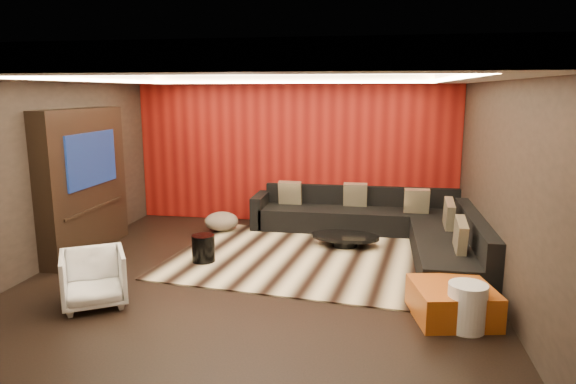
% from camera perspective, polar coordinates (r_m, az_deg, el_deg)
% --- Properties ---
extents(floor, '(6.00, 6.00, 0.02)m').
position_cam_1_polar(floor, '(7.03, -3.30, -9.36)').
color(floor, black).
rests_on(floor, ground).
extents(ceiling, '(6.00, 6.00, 0.02)m').
position_cam_1_polar(ceiling, '(6.60, -3.58, 14.24)').
color(ceiling, silver).
rests_on(ceiling, ground).
extents(wall_back, '(6.00, 0.02, 2.80)m').
position_cam_1_polar(wall_back, '(9.60, 0.73, 4.87)').
color(wall_back, black).
rests_on(wall_back, ground).
extents(wall_left, '(0.02, 6.00, 2.80)m').
position_cam_1_polar(wall_left, '(7.92, -25.15, 2.46)').
color(wall_left, black).
rests_on(wall_left, ground).
extents(wall_right, '(0.02, 6.00, 2.80)m').
position_cam_1_polar(wall_right, '(6.66, 22.66, 1.18)').
color(wall_right, black).
rests_on(wall_right, ground).
extents(red_feature_wall, '(5.98, 0.05, 2.78)m').
position_cam_1_polar(red_feature_wall, '(9.56, 0.69, 4.84)').
color(red_feature_wall, '#6B0C0A').
rests_on(red_feature_wall, ground).
extents(soffit_back, '(6.00, 0.60, 0.22)m').
position_cam_1_polar(soffit_back, '(9.24, 0.43, 12.63)').
color(soffit_back, silver).
rests_on(soffit_back, ground).
extents(soffit_front, '(6.00, 0.60, 0.22)m').
position_cam_1_polar(soffit_front, '(4.02, -12.86, 14.24)').
color(soffit_front, silver).
rests_on(soffit_front, ground).
extents(soffit_left, '(0.60, 4.80, 0.22)m').
position_cam_1_polar(soffit_left, '(7.68, -24.02, 11.98)').
color(soffit_left, silver).
rests_on(soffit_left, ground).
extents(soffit_right, '(0.60, 4.80, 0.22)m').
position_cam_1_polar(soffit_right, '(6.52, 20.81, 12.53)').
color(soffit_right, silver).
rests_on(soffit_right, ground).
extents(cove_back, '(4.80, 0.08, 0.04)m').
position_cam_1_polar(cove_back, '(8.90, 0.06, 12.11)').
color(cove_back, '#FFD899').
rests_on(cove_back, ground).
extents(cove_front, '(4.80, 0.08, 0.04)m').
position_cam_1_polar(cove_front, '(4.33, -11.04, 12.88)').
color(cove_front, '#FFD899').
rests_on(cove_front, ground).
extents(cove_left, '(0.08, 4.80, 0.04)m').
position_cam_1_polar(cove_left, '(7.50, -21.76, 11.51)').
color(cove_left, '#FFD899').
rests_on(cove_left, ground).
extents(cove_right, '(0.08, 4.80, 0.04)m').
position_cam_1_polar(cove_right, '(6.46, 17.73, 11.94)').
color(cove_right, '#FFD899').
rests_on(cove_right, ground).
extents(tv_surround, '(0.30, 2.00, 2.20)m').
position_cam_1_polar(tv_surround, '(8.37, -21.75, 1.06)').
color(tv_surround, black).
rests_on(tv_surround, ground).
extents(tv_screen, '(0.04, 1.30, 0.80)m').
position_cam_1_polar(tv_screen, '(8.24, -20.98, 3.43)').
color(tv_screen, black).
rests_on(tv_screen, ground).
extents(tv_shelf, '(0.04, 1.60, 0.04)m').
position_cam_1_polar(tv_shelf, '(8.37, -20.62, -1.66)').
color(tv_shelf, black).
rests_on(tv_shelf, ground).
extents(rug, '(4.31, 3.43, 0.02)m').
position_cam_1_polar(rug, '(7.69, 2.46, -7.38)').
color(rug, beige).
rests_on(rug, floor).
extents(coffee_table, '(1.16, 1.16, 0.18)m').
position_cam_1_polar(coffee_table, '(8.27, 6.35, -5.36)').
color(coffee_table, black).
rests_on(coffee_table, rug).
extents(drum_stool, '(0.36, 0.36, 0.39)m').
position_cam_1_polar(drum_stool, '(7.57, -9.38, -6.19)').
color(drum_stool, black).
rests_on(drum_stool, rug).
extents(striped_pouf, '(0.72, 0.72, 0.33)m').
position_cam_1_polar(striped_pouf, '(9.18, -7.40, -3.25)').
color(striped_pouf, beige).
rests_on(striped_pouf, rug).
extents(white_side_table, '(0.53, 0.53, 0.50)m').
position_cam_1_polar(white_side_table, '(5.77, 19.26, -11.97)').
color(white_side_table, white).
rests_on(white_side_table, floor).
extents(orange_ottoman, '(0.98, 0.98, 0.37)m').
position_cam_1_polar(orange_ottoman, '(6.02, 17.81, -11.57)').
color(orange_ottoman, '#AB4816').
rests_on(orange_ottoman, floor).
extents(armchair, '(0.97, 0.97, 0.65)m').
position_cam_1_polar(armchair, '(6.43, -20.79, -8.96)').
color(armchair, silver).
rests_on(armchair, floor).
extents(sectional_sofa, '(3.65, 3.50, 0.75)m').
position_cam_1_polar(sectional_sofa, '(8.56, 11.01, -3.88)').
color(sectional_sofa, black).
rests_on(sectional_sofa, floor).
extents(throw_pillows, '(2.92, 2.82, 0.50)m').
position_cam_1_polar(throw_pillows, '(8.50, 10.99, -1.51)').
color(throw_pillows, tan).
rests_on(throw_pillows, sectional_sofa).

